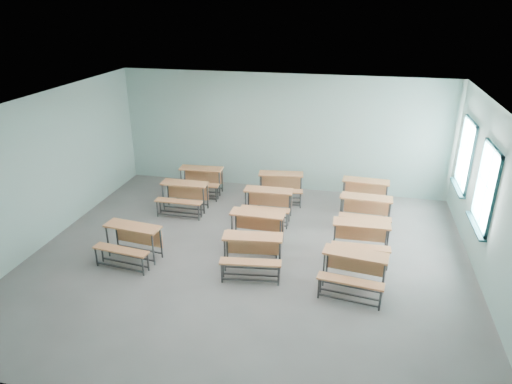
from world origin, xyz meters
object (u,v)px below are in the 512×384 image
desk_unit_r0c1 (252,249)px  desk_unit_r3c1 (281,183)px  desk_unit_r3c2 (365,190)px  desk_unit_r0c0 (131,238)px  desk_unit_r2c1 (268,200)px  desk_unit_r0c2 (354,267)px  desk_unit_r3c0 (201,177)px  desk_unit_r2c0 (184,193)px  desk_unit_r2c2 (366,208)px  desk_unit_r1c2 (361,235)px  desk_unit_r1c1 (256,225)px

desk_unit_r0c1 → desk_unit_r3c1: same height
desk_unit_r0c1 → desk_unit_r3c2: 4.10m
desk_unit_r0c0 → desk_unit_r2c1: 3.41m
desk_unit_r0c2 → desk_unit_r3c0: bearing=145.9°
desk_unit_r3c2 → desk_unit_r3c0: bearing=-176.0°
desk_unit_r0c0 → desk_unit_r2c0: 2.45m
desk_unit_r0c0 → desk_unit_r0c2: (4.47, -0.10, 0.00)m
desk_unit_r2c0 → desk_unit_r3c0: size_ratio=0.97×
desk_unit_r3c1 → desk_unit_r3c2: 2.18m
desk_unit_r0c1 → desk_unit_r3c0: size_ratio=1.04×
desk_unit_r0c2 → desk_unit_r2c2: 2.65m
desk_unit_r2c1 → desk_unit_r0c1: bearing=-87.2°
desk_unit_r3c2 → desk_unit_r1c2: bearing=-88.3°
desk_unit_r3c1 → desk_unit_r3c2: size_ratio=1.04×
desk_unit_r0c1 → desk_unit_r1c1: bearing=90.8°
desk_unit_r2c2 → desk_unit_r0c2: bearing=-92.3°
desk_unit_r0c0 → desk_unit_r3c2: (4.65, 3.62, 0.00)m
desk_unit_r2c0 → desk_unit_r2c1: same height
desk_unit_r0c0 → desk_unit_r1c2: size_ratio=1.05×
desk_unit_r1c1 → desk_unit_r2c1: same height
desk_unit_r0c0 → desk_unit_r3c2: bearing=44.3°
desk_unit_r0c0 → desk_unit_r2c1: same height
desk_unit_r0c2 → desk_unit_r3c0: size_ratio=1.03×
desk_unit_r0c2 → desk_unit_r1c2: size_ratio=1.06×
desk_unit_r0c1 → desk_unit_r0c2: (1.95, -0.22, 0.00)m
desk_unit_r0c0 → desk_unit_r3c2: same height
desk_unit_r0c2 → desk_unit_r1c2: bearing=92.0°
desk_unit_r2c1 → desk_unit_r2c2: size_ratio=0.99×
desk_unit_r3c1 → desk_unit_r2c0: bearing=-159.4°
desk_unit_r1c2 → desk_unit_r3c2: size_ratio=0.98×
desk_unit_r1c2 → desk_unit_r3c2: 2.46m
desk_unit_r0c1 → desk_unit_r1c1: size_ratio=1.07×
desk_unit_r0c2 → desk_unit_r1c1: same height
desk_unit_r0c0 → desk_unit_r3c0: 3.58m
desk_unit_r1c2 → desk_unit_r2c2: same height
desk_unit_r0c1 → desk_unit_r2c2: 3.24m
desk_unit_r0c1 → desk_unit_r3c1: 3.52m
desk_unit_r3c0 → desk_unit_r3c2: 4.38m
desk_unit_r0c1 → desk_unit_r1c2: (2.06, 1.04, 0.00)m
desk_unit_r1c1 → desk_unit_r3c1: (0.10, 2.49, 0.00)m
desk_unit_r1c2 → desk_unit_r2c2: bearing=84.8°
desk_unit_r2c0 → desk_unit_r3c2: (4.44, 1.17, 0.00)m
desk_unit_r2c2 → desk_unit_r3c1: (-2.20, 1.10, 0.00)m
desk_unit_r0c1 → desk_unit_r3c1: bearing=83.3°
desk_unit_r0c0 → desk_unit_r3c2: 5.89m
desk_unit_r1c1 → desk_unit_r2c0: bearing=149.8°
desk_unit_r0c2 → desk_unit_r3c1: (-2.00, 3.74, 0.00)m
desk_unit_r1c1 → desk_unit_r1c2: bearing=0.9°
desk_unit_r1c2 → desk_unit_r2c1: size_ratio=1.00×
desk_unit_r0c1 → desk_unit_r2c1: bearing=86.5°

